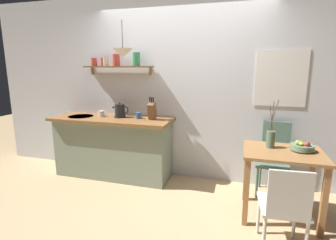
{
  "coord_description": "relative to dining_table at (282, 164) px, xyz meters",
  "views": [
    {
      "loc": [
        0.89,
        -3.11,
        1.68
      ],
      "look_at": [
        -0.1,
        0.25,
        0.95
      ],
      "focal_mm": 27.89,
      "sensor_mm": 36.0,
      "label": 1
    }
  ],
  "objects": [
    {
      "name": "pendant_lamp",
      "position": [
        -2.06,
        0.37,
        1.23
      ],
      "size": [
        0.27,
        0.27,
        0.48
      ],
      "color": "black"
    },
    {
      "name": "wall_shelf",
      "position": [
        -2.3,
        0.66,
        1.1
      ],
      "size": [
        1.08,
        0.2,
        0.33
      ],
      "color": "brown"
    },
    {
      "name": "coffee_mug_by_sink",
      "position": [
        -2.52,
        0.52,
        0.34
      ],
      "size": [
        0.12,
        0.08,
        0.09
      ],
      "color": "white",
      "rests_on": "kitchen_counter"
    },
    {
      "name": "dining_chair_near",
      "position": [
        -0.05,
        -0.66,
        -0.14
      ],
      "size": [
        0.43,
        0.47,
        0.85
      ],
      "color": "silver",
      "rests_on": "ground_plane"
    },
    {
      "name": "ground_plane",
      "position": [
        -1.33,
        0.17,
        -0.62
      ],
      "size": [
        14.0,
        14.0,
        0.0
      ],
      "primitive_type": "plane",
      "color": "tan"
    },
    {
      "name": "electric_kettle",
      "position": [
        -2.22,
        0.54,
        0.4
      ],
      "size": [
        0.26,
        0.17,
        0.23
      ],
      "color": "black",
      "rests_on": "kitchen_counter"
    },
    {
      "name": "dining_table",
      "position": [
        0.0,
        0.0,
        0.0
      ],
      "size": [
        0.83,
        0.66,
        0.77
      ],
      "color": "#9E6B3D",
      "rests_on": "ground_plane"
    },
    {
      "name": "coffee_mug_spare",
      "position": [
        -1.91,
        0.52,
        0.34
      ],
      "size": [
        0.12,
        0.08,
        0.09
      ],
      "color": "#3D5B89",
      "rests_on": "kitchen_counter"
    },
    {
      "name": "knife_block",
      "position": [
        -1.7,
        0.52,
        0.43
      ],
      "size": [
        0.09,
        0.19,
        0.33
      ],
      "color": "brown",
      "rests_on": "kitchen_counter"
    },
    {
      "name": "dining_chair_far",
      "position": [
        -0.02,
        0.59,
        -0.1
      ],
      "size": [
        0.46,
        0.45,
        0.96
      ],
      "color": "#4C6B5B",
      "rests_on": "ground_plane"
    },
    {
      "name": "twig_vase",
      "position": [
        -0.13,
        0.09,
        0.25
      ],
      "size": [
        0.1,
        0.09,
        0.55
      ],
      "color": "#567056",
      "rests_on": "dining_table"
    },
    {
      "name": "kitchen_counter",
      "position": [
        -2.33,
        0.49,
        -0.16
      ],
      "size": [
        1.83,
        0.63,
        0.92
      ],
      "color": "gray",
      "rests_on": "ground_plane"
    },
    {
      "name": "fruit_bowl",
      "position": [
        0.19,
        0.06,
        0.2
      ],
      "size": [
        0.24,
        0.24,
        0.12
      ],
      "color": "slate",
      "rests_on": "dining_table"
    },
    {
      "name": "back_wall",
      "position": [
        -1.13,
        0.82,
        0.73
      ],
      "size": [
        6.8,
        0.11,
        2.7
      ],
      "color": "silver",
      "rests_on": "ground_plane"
    }
  ]
}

